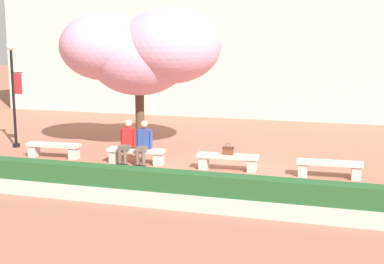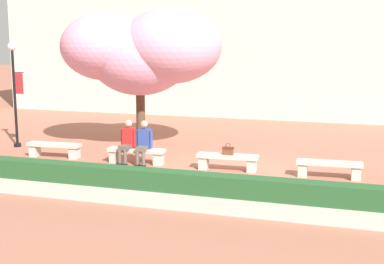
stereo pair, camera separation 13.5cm
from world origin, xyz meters
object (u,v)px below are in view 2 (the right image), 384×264
stone_bench_west_end (54,148)px  stone_bench_center (228,160)px  stone_bench_near_west (136,154)px  person_seated_right (143,141)px  lamp_post_with_banner (14,84)px  handbag (228,150)px  stone_bench_near_east (329,167)px  person_seated_left (127,140)px  cherry_tree_main (142,50)px

stone_bench_west_end → stone_bench_center: bearing=0.0°
stone_bench_near_west → person_seated_right: bearing=-11.8°
person_seated_right → lamp_post_with_banner: 5.44m
stone_bench_near_west → stone_bench_center: (2.77, 0.00, 0.00)m
lamp_post_with_banner → stone_bench_center: bearing=-8.0°
handbag → stone_bench_near_east: bearing=0.6°
stone_bench_center → person_seated_left: (-3.02, -0.05, 0.40)m
stone_bench_center → handbag: bearing=-63.2°
person_seated_left → cherry_tree_main: cherry_tree_main is taller
stone_bench_near_west → lamp_post_with_banner: (-4.87, 1.08, 1.83)m
stone_bench_center → stone_bench_west_end: bearing=180.0°
stone_bench_near_west → person_seated_right: size_ratio=1.34×
stone_bench_west_end → stone_bench_near_west: size_ratio=1.00×
stone_bench_near_west → stone_bench_center: same height
person_seated_left → cherry_tree_main: bearing=101.1°
stone_bench_near_east → stone_bench_center: bearing=180.0°
stone_bench_near_east → person_seated_left: (-5.79, -0.05, 0.40)m
person_seated_left → stone_bench_near_west: bearing=11.7°
person_seated_left → lamp_post_with_banner: 4.96m
stone_bench_near_west → stone_bench_west_end: bearing=180.0°
cherry_tree_main → lamp_post_with_banner: cherry_tree_main is taller
stone_bench_center → person_seated_left: size_ratio=1.34×
stone_bench_west_end → handbag: bearing=-0.3°
handbag → stone_bench_center: bearing=116.8°
stone_bench_near_east → lamp_post_with_banner: bearing=174.1°
stone_bench_west_end → lamp_post_with_banner: 2.99m
stone_bench_near_east → cherry_tree_main: cherry_tree_main is taller
stone_bench_near_west → stone_bench_near_east: size_ratio=1.00×
stone_bench_near_west → cherry_tree_main: (-0.70, 2.21, 2.97)m
stone_bench_near_east → handbag: 2.77m
lamp_post_with_banner → person_seated_left: bearing=-13.8°
stone_bench_near_west → stone_bench_center: size_ratio=1.00×
handbag → stone_bench_near_west: bearing=179.4°
stone_bench_center → handbag: size_ratio=5.10×
person_seated_left → handbag: size_ratio=3.81×
stone_bench_west_end → person_seated_left: 2.54m
stone_bench_near_west → person_seated_left: (-0.26, -0.05, 0.40)m
stone_bench_near_east → stone_bench_west_end: bearing=180.0°
stone_bench_near_west → handbag: 2.79m
stone_bench_west_end → stone_bench_center: (5.53, 0.00, 0.00)m
lamp_post_with_banner → cherry_tree_main: bearing=15.2°
stone_bench_center → cherry_tree_main: 5.07m
stone_bench_center → stone_bench_near_west: bearing=180.0°
person_seated_left → person_seated_right: 0.51m
stone_bench_center → stone_bench_near_east: (2.77, 0.00, 0.00)m
person_seated_left → cherry_tree_main: 3.45m
stone_bench_near_west → stone_bench_center: 2.77m
lamp_post_with_banner → stone_bench_near_west: bearing=-12.5°
stone_bench_center → lamp_post_with_banner: size_ratio=0.49×
stone_bench_near_west → person_seated_left: bearing=-168.3°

